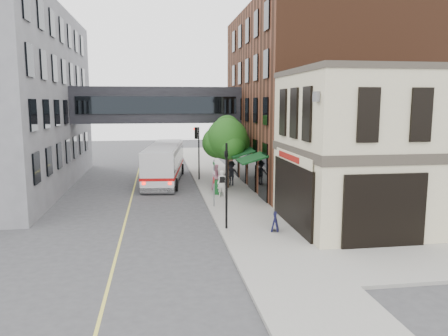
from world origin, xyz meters
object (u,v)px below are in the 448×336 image
object	(u,v)px
sandwich_board	(275,222)
bus	(164,161)
pedestrian_b	(217,177)
pedestrian_c	(231,173)
pedestrian_a	(222,184)
newspaper_box	(218,187)

from	to	relation	value
sandwich_board	bus	bearing A→B (deg)	126.11
bus	sandwich_board	size ratio (longest dim) A/B	12.10
pedestrian_b	pedestrian_c	size ratio (longest dim) A/B	0.99
bus	pedestrian_b	world-z (taller)	bus
pedestrian_a	pedestrian_b	xyz separation A→B (m)	(-0.02, 2.64, 0.02)
bus	newspaper_box	xyz separation A→B (m)	(3.66, -6.61, -1.08)
bus	pedestrian_a	xyz separation A→B (m)	(3.85, -7.56, -0.64)
newspaper_box	sandwich_board	world-z (taller)	newspaper_box
pedestrian_b	newspaper_box	bearing A→B (deg)	-111.53
bus	sandwich_board	distance (m)	17.03
pedestrian_c	newspaper_box	xyz separation A→B (m)	(-1.56, -3.25, -0.47)
pedestrian_b	pedestrian_c	bearing A→B (deg)	32.61
bus	pedestrian_a	size ratio (longest dim) A/B	6.21
pedestrian_b	newspaper_box	size ratio (longest dim) A/B	1.90
pedestrian_b	sandwich_board	world-z (taller)	pedestrian_b
pedestrian_a	pedestrian_c	size ratio (longest dim) A/B	0.97
pedestrian_c	sandwich_board	distance (m)	12.79
pedestrian_a	sandwich_board	xyz separation A→B (m)	(1.47, -8.58, -0.46)
newspaper_box	sandwich_board	size ratio (longest dim) A/B	1.05
pedestrian_a	sandwich_board	size ratio (longest dim) A/B	1.95
pedestrian_a	pedestrian_b	distance (m)	2.64
pedestrian_a	pedestrian_c	bearing A→B (deg)	90.09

